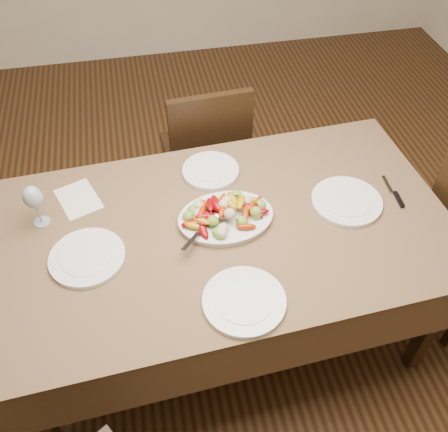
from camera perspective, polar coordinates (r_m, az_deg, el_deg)
name	(u,v)px	position (r m, az deg, el deg)	size (l,w,h in m)	color
floor	(236,351)	(2.54, 1.42, -15.17)	(6.00, 6.00, 0.00)	#3B2412
dining_table	(224,282)	(2.30, 0.00, -7.60)	(1.84, 1.04, 0.76)	brown
chair_far	(204,151)	(2.80, -2.35, 7.47)	(0.42, 0.42, 0.95)	black
serving_platter	(226,219)	(2.01, 0.19, -0.33)	(0.37, 0.28, 0.02)	white
roasted_vegetables	(226,209)	(1.97, 0.20, 0.80)	(0.31, 0.21, 0.09)	#760408
serving_spoon	(212,222)	(1.95, -1.37, -0.72)	(0.28, 0.06, 0.03)	#9EA0A8
plate_left	(87,257)	(1.96, -15.36, -4.60)	(0.29, 0.29, 0.02)	white
plate_right	(347,201)	(2.15, 13.83, 1.63)	(0.29, 0.29, 0.02)	white
plate_far	(211,171)	(2.23, -1.55, 5.18)	(0.25, 0.25, 0.02)	white
plate_near	(244,301)	(1.77, 2.31, -9.71)	(0.30, 0.30, 0.02)	white
wine_glass	(35,205)	(2.08, -20.75, 1.22)	(0.08, 0.08, 0.20)	#8C99A5
menu_card	(78,199)	(2.20, -16.30, 1.89)	(0.15, 0.21, 0.00)	silver
table_knife	(393,193)	(2.25, 18.79, 2.52)	(0.02, 0.20, 0.01)	#9EA0A8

